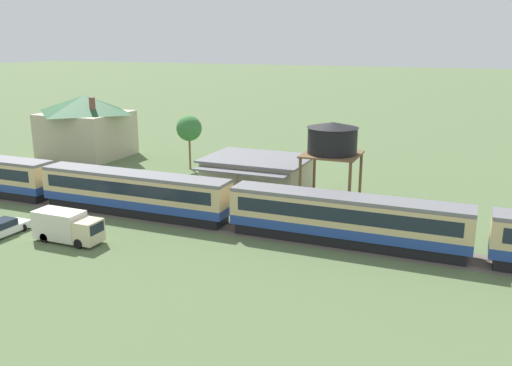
{
  "coord_description": "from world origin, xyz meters",
  "views": [
    {
      "loc": [
        15.11,
        -41.57,
        15.94
      ],
      "look_at": [
        -2.87,
        1.85,
        3.48
      ],
      "focal_mm": 38.0,
      "sensor_mm": 36.0,
      "label": 1
    }
  ],
  "objects_px": {
    "passenger_train": "(234,204)",
    "parked_car_white": "(1,228)",
    "delivery_truck_cream": "(67,226)",
    "water_tower": "(332,140)",
    "station_house_dark_green_roof": "(86,125)",
    "station_building": "(258,175)",
    "yard_tree_0": "(189,128)"
  },
  "relations": [
    {
      "from": "passenger_train",
      "to": "parked_car_white",
      "type": "xyz_separation_m",
      "value": [
        -17.33,
        -9.14,
        -1.62
      ]
    },
    {
      "from": "delivery_truck_cream",
      "to": "passenger_train",
      "type": "bearing_deg",
      "value": 35.85
    },
    {
      "from": "water_tower",
      "to": "delivery_truck_cream",
      "type": "xyz_separation_m",
      "value": [
        -17.65,
        -16.06,
        -5.65
      ]
    },
    {
      "from": "passenger_train",
      "to": "parked_car_white",
      "type": "bearing_deg",
      "value": -152.19
    },
    {
      "from": "water_tower",
      "to": "delivery_truck_cream",
      "type": "bearing_deg",
      "value": -137.7
    },
    {
      "from": "passenger_train",
      "to": "delivery_truck_cream",
      "type": "relative_size",
      "value": 13.84
    },
    {
      "from": "water_tower",
      "to": "delivery_truck_cream",
      "type": "relative_size",
      "value": 1.49
    },
    {
      "from": "delivery_truck_cream",
      "to": "station_house_dark_green_roof",
      "type": "bearing_deg",
      "value": 126.55
    },
    {
      "from": "parked_car_white",
      "to": "delivery_truck_cream",
      "type": "xyz_separation_m",
      "value": [
        6.1,
        1.03,
        0.67
      ]
    },
    {
      "from": "station_building",
      "to": "parked_car_white",
      "type": "xyz_separation_m",
      "value": [
        -14.85,
        -20.46,
        -1.34
      ]
    },
    {
      "from": "station_house_dark_green_roof",
      "to": "parked_car_white",
      "type": "xyz_separation_m",
      "value": [
        14.42,
        -28.7,
        -3.81
      ]
    },
    {
      "from": "passenger_train",
      "to": "yard_tree_0",
      "type": "bearing_deg",
      "value": 128.65
    },
    {
      "from": "delivery_truck_cream",
      "to": "station_building",
      "type": "bearing_deg",
      "value": 65.77
    },
    {
      "from": "station_building",
      "to": "water_tower",
      "type": "height_order",
      "value": "water_tower"
    },
    {
      "from": "station_house_dark_green_roof",
      "to": "yard_tree_0",
      "type": "height_order",
      "value": "station_house_dark_green_roof"
    },
    {
      "from": "delivery_truck_cream",
      "to": "yard_tree_0",
      "type": "xyz_separation_m",
      "value": [
        -3.38,
        26.37,
        3.92
      ]
    },
    {
      "from": "delivery_truck_cream",
      "to": "water_tower",
      "type": "bearing_deg",
      "value": 42.3
    },
    {
      "from": "station_house_dark_green_roof",
      "to": "delivery_truck_cream",
      "type": "xyz_separation_m",
      "value": [
        20.52,
        -27.68,
        -3.14
      ]
    },
    {
      "from": "station_building",
      "to": "water_tower",
      "type": "relative_size",
      "value": 1.27
    },
    {
      "from": "water_tower",
      "to": "delivery_truck_cream",
      "type": "height_order",
      "value": "water_tower"
    },
    {
      "from": "station_building",
      "to": "yard_tree_0",
      "type": "relative_size",
      "value": 1.6
    },
    {
      "from": "passenger_train",
      "to": "station_house_dark_green_roof",
      "type": "bearing_deg",
      "value": 148.36
    },
    {
      "from": "passenger_train",
      "to": "station_building",
      "type": "height_order",
      "value": "passenger_train"
    },
    {
      "from": "passenger_train",
      "to": "delivery_truck_cream",
      "type": "distance_m",
      "value": 13.88
    },
    {
      "from": "station_house_dark_green_roof",
      "to": "water_tower",
      "type": "xyz_separation_m",
      "value": [
        38.17,
        -11.62,
        2.52
      ]
    },
    {
      "from": "station_building",
      "to": "water_tower",
      "type": "distance_m",
      "value": 10.74
    },
    {
      "from": "passenger_train",
      "to": "station_building",
      "type": "xyz_separation_m",
      "value": [
        -2.48,
        11.32,
        -0.27
      ]
    },
    {
      "from": "yard_tree_0",
      "to": "station_house_dark_green_roof",
      "type": "bearing_deg",
      "value": 175.66
    },
    {
      "from": "station_house_dark_green_roof",
      "to": "water_tower",
      "type": "distance_m",
      "value": 39.97
    },
    {
      "from": "delivery_truck_cream",
      "to": "yard_tree_0",
      "type": "distance_m",
      "value": 26.88
    },
    {
      "from": "station_building",
      "to": "parked_car_white",
      "type": "height_order",
      "value": "station_building"
    },
    {
      "from": "station_building",
      "to": "yard_tree_0",
      "type": "bearing_deg",
      "value": 150.22
    }
  ]
}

